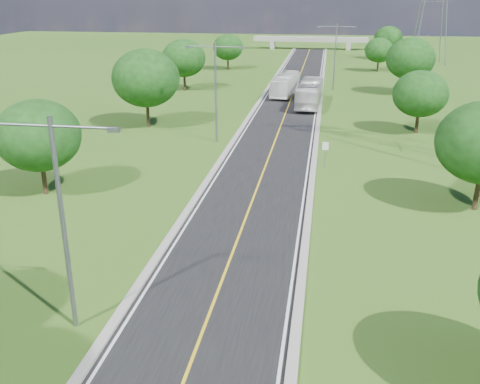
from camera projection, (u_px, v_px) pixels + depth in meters
name	position (u px, v px, depth m)	size (l,w,h in m)	color
ground	(286.00, 113.00, 68.53)	(260.00, 260.00, 0.00)	#325819
road	(289.00, 104.00, 74.05)	(8.00, 150.00, 0.06)	black
curb_left	(259.00, 102.00, 74.66)	(0.50, 150.00, 0.22)	gray
curb_right	(320.00, 104.00, 73.39)	(0.50, 150.00, 0.22)	gray
speed_limit_sign	(325.00, 150.00, 46.86)	(0.55, 0.09, 2.40)	slate
overpass	(310.00, 40.00, 141.53)	(30.00, 3.00, 3.20)	gray
streetlight_near_left	(61.00, 209.00, 23.00)	(5.90, 0.25, 10.00)	slate
streetlight_mid_left	(216.00, 84.00, 53.47)	(5.90, 0.25, 10.00)	slate
streetlight_far_right	(335.00, 51.00, 82.14)	(5.90, 0.25, 10.00)	slate
tree_lb	(38.00, 135.00, 39.73)	(6.30, 6.30, 7.33)	black
tree_lc	(146.00, 78.00, 59.56)	(7.56, 7.56, 8.79)	black
tree_ld	(184.00, 58.00, 82.23)	(6.72, 6.72, 7.82)	black
tree_le	(228.00, 47.00, 104.24)	(5.88, 5.88, 6.84)	black
tree_rc	(420.00, 94.00, 57.36)	(5.88, 5.88, 6.84)	black
tree_rd	(410.00, 59.00, 78.89)	(7.14, 7.14, 8.30)	black
tree_re	(379.00, 50.00, 101.86)	(5.46, 5.46, 6.35)	black
tree_rf	(388.00, 38.00, 119.58)	(6.30, 6.30, 7.33)	black
bus_outbound	(310.00, 93.00, 72.01)	(2.82, 12.07, 3.36)	silver
bus_inbound	(285.00, 84.00, 79.68)	(2.60, 11.13, 3.10)	white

